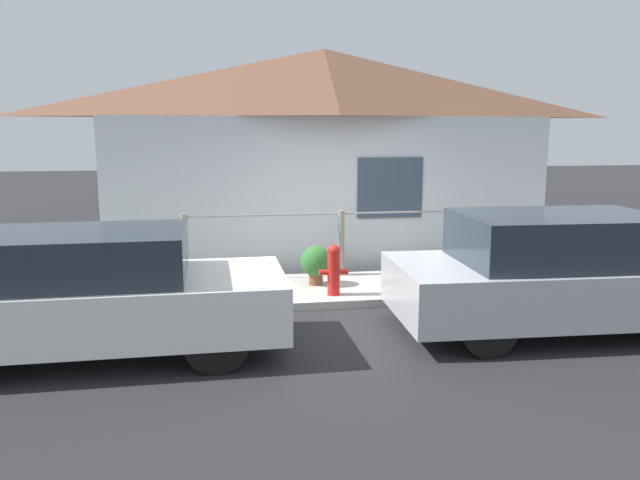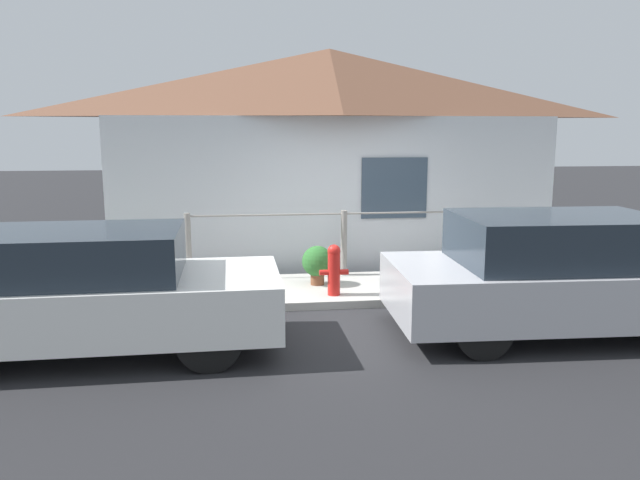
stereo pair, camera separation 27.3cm
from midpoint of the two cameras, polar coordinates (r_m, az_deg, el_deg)
The scene contains 9 objects.
ground_plane at distance 8.46m, azimuth 4.82°, elevation -6.29°, with size 60.00×60.00×0.00m, color #262628.
sidewalk at distance 9.24m, azimuth 3.73°, elevation -4.50°, with size 24.00×1.68×0.11m.
house at distance 11.15m, azimuth 1.67°, elevation 13.18°, with size 7.81×2.23×3.76m.
fence at distance 9.77m, azimuth 3.00°, elevation 0.07°, with size 4.90×0.10×1.02m.
car_left at distance 7.04m, azimuth -19.29°, elevation -4.47°, with size 3.97×1.70×1.34m.
car_right at distance 7.91m, azimuth 22.46°, elevation -2.97°, with size 4.24×1.89×1.41m.
fire_hydrant at distance 8.61m, azimuth 2.19°, elevation -2.64°, with size 0.40×0.18×0.71m.
potted_plant_near_hydrant at distance 9.18m, azimuth 0.61°, elevation -2.07°, with size 0.46×0.46×0.58m.
potted_plant_by_fence at distance 9.67m, azimuth -16.65°, elevation -2.37°, with size 0.32×0.32×0.48m.
Camera 2 is at (-1.60, -7.95, 2.39)m, focal length 35.00 mm.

